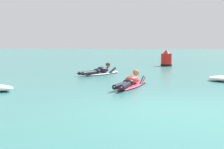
# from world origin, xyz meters

# --- Properties ---
(ground_plane) EXTENTS (120.00, 120.00, 0.00)m
(ground_plane) POSITION_xyz_m (0.00, 10.00, 0.00)
(ground_plane) COLOR #387A75
(surfer_near) EXTENTS (0.87, 2.63, 0.53)m
(surfer_near) POSITION_xyz_m (-1.34, 3.16, 0.14)
(surfer_near) COLOR #E54C66
(surfer_near) RESTS_ON ground
(surfer_far) EXTENTS (1.46, 2.43, 0.54)m
(surfer_far) POSITION_xyz_m (-3.19, 6.49, 0.14)
(surfer_far) COLOR silver
(surfer_far) RESTS_ON ground
(channel_marker_buoy) EXTENTS (0.67, 0.67, 0.99)m
(channel_marker_buoy) POSITION_xyz_m (-0.58, 12.09, 0.39)
(channel_marker_buoy) COLOR red
(channel_marker_buoy) RESTS_ON ground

